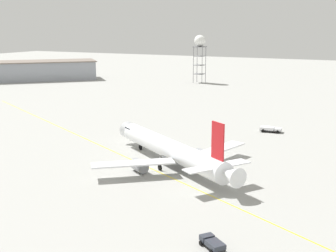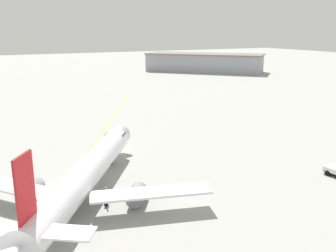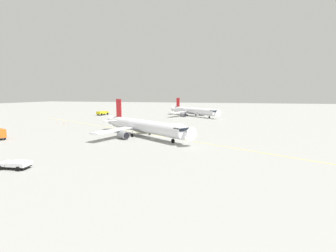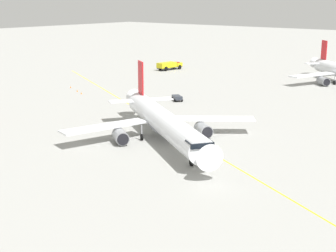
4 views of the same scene
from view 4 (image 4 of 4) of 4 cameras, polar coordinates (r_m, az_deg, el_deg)
name	(u,v)px [view 4 (image 4 of 4)]	position (r m, az deg, el deg)	size (l,w,h in m)	color
ground_plane	(194,142)	(82.60, 2.94, -1.79)	(600.00, 600.00, 0.00)	#9E9E99
airliner_main	(163,123)	(82.47, -0.53, 0.39)	(35.64, 28.80, 11.30)	white
baggage_truck_truck	(177,98)	(115.47, 1.03, 3.19)	(3.92, 3.56, 1.22)	#232326
fire_tender_truck	(169,65)	(165.50, 0.13, 6.82)	(3.98, 9.37, 2.50)	#232326
taxiway_centreline	(200,146)	(80.50, 3.56, -2.23)	(163.72, 87.06, 0.01)	yellow
safety_cone_near	(81,93)	(125.40, -9.67, 3.67)	(0.36, 0.36, 0.55)	orange
safety_cone_mid	(77,91)	(128.76, -10.12, 3.92)	(0.36, 0.36, 0.55)	orange
safety_cone_far	(71,87)	(134.49, -10.84, 4.32)	(0.36, 0.36, 0.55)	orange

